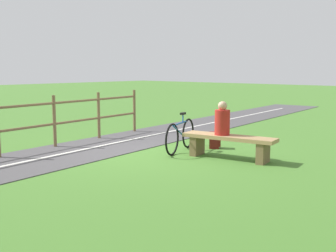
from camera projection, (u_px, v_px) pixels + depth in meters
name	position (u px, v px, depth m)	size (l,w,h in m)	color
ground_plane	(142.00, 152.00, 9.60)	(80.00, 80.00, 0.00)	#477A2D
bench	(229.00, 142.00, 8.86)	(2.10, 0.80, 0.51)	#A88456
person_seated	(222.00, 121.00, 8.88)	(0.37, 0.37, 0.73)	#B2231E
bicycle	(181.00, 135.00, 9.65)	(0.58, 1.66, 0.90)	black
backpack	(214.00, 140.00, 10.07)	(0.35, 0.35, 0.39)	maroon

